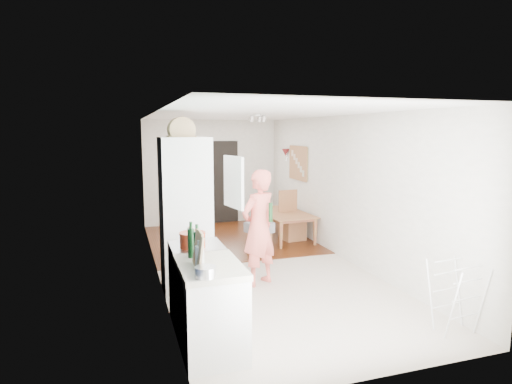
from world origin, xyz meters
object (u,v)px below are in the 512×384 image
drying_rack (456,297)px  person (259,217)px  dining_chair (293,216)px  dining_table (284,227)px  stool (259,244)px

drying_rack → person: bearing=121.2°
dining_chair → drying_rack: bearing=-95.5°
person → drying_rack: (1.61, -2.12, -0.59)m
dining_table → dining_chair: size_ratio=1.34×
stool → drying_rack: 3.69m
person → stool: size_ratio=4.61×
dining_chair → stool: bearing=-147.1°
person → dining_table: person is taller
person → stool: bearing=-136.5°
person → dining_chair: 2.72m
person → drying_rack: size_ratio=2.48×
person → dining_table: size_ratio=1.46×
person → dining_table: bearing=-147.1°
person → drying_rack: 2.73m
person → dining_table: 2.85m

